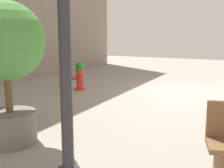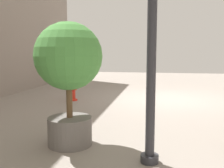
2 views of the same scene
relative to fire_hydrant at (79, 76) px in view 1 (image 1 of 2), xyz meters
The scene contains 3 objects.
ground_plane 3.36m from the fire_hydrant, 163.47° to the right, with size 23.40×23.40×0.00m, color gray.
fire_hydrant is the anchor object (origin of this frame).
planter_tree 4.42m from the fire_hydrant, 108.64° to the left, with size 1.20×1.20×2.21m.
Camera 1 is at (-1.49, 8.07, 1.72)m, focal length 44.47 mm.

